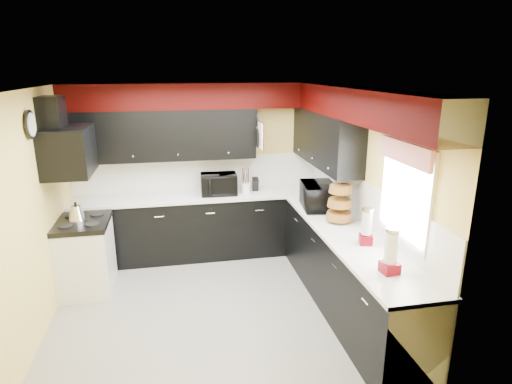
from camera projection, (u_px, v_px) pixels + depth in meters
ground at (214, 307)px, 5.02m from camera, size 3.60×3.60×0.00m
wall_back at (199, 169)px, 6.36m from camera, size 3.60×0.06×2.50m
wall_right at (364, 197)px, 5.00m from camera, size 0.06×3.60×2.50m
wall_left at (33, 217)px, 4.33m from camera, size 0.06×3.60×2.50m
ceiling at (207, 89)px, 4.31m from camera, size 3.60×3.60×0.06m
cab_back at (202, 226)px, 6.30m from camera, size 3.60×0.60×0.90m
cab_right at (346, 273)px, 4.89m from camera, size 0.60×3.00×0.90m
counter_back at (201, 196)px, 6.17m from camera, size 3.62×0.64×0.04m
counter_right at (348, 234)px, 4.76m from camera, size 0.64×3.02×0.04m
splash_back at (199, 173)px, 6.37m from camera, size 3.60×0.02×0.50m
splash_right at (363, 202)px, 5.02m from camera, size 0.02×3.60×0.50m
upper_back at (162, 135)px, 5.95m from camera, size 2.60×0.35×0.70m
upper_right at (325, 138)px, 5.66m from camera, size 0.35×1.80×0.70m
soffit_back at (197, 96)px, 5.89m from camera, size 3.60×0.36×0.35m
soffit_right at (363, 105)px, 4.50m from camera, size 0.36×3.24×0.35m
stove at (86, 258)px, 5.32m from camera, size 0.60×0.75×0.86m
cooktop at (82, 223)px, 5.19m from camera, size 0.62×0.77×0.06m
hood at (69, 151)px, 4.93m from camera, size 0.50×0.78×0.55m
hood_duct at (52, 114)px, 4.79m from camera, size 0.24×0.40×0.40m
window at (406, 194)px, 4.07m from camera, size 0.03×0.86×0.96m
valance at (405, 153)px, 3.94m from camera, size 0.04×0.88×0.20m
pan_top at (256, 119)px, 6.07m from camera, size 0.03×0.22×0.40m
pan_mid at (258, 138)px, 6.01m from camera, size 0.03×0.28×0.46m
pan_low at (254, 137)px, 6.27m from camera, size 0.03×0.24×0.42m
cut_board at (260, 136)px, 5.89m from camera, size 0.03×0.26×0.35m
baskets at (340, 203)px, 5.02m from camera, size 0.27×0.27×0.50m
clock at (30, 125)px, 4.32m from camera, size 0.03×0.30×0.30m
deco_plate at (383, 114)px, 4.39m from camera, size 0.03×0.24×0.24m
toaster_oven at (219, 184)px, 6.16m from camera, size 0.52×0.44×0.29m
microwave at (318, 196)px, 5.54m from camera, size 0.47×0.64×0.33m
utensil_crock at (246, 188)px, 6.24m from camera, size 0.16×0.16×0.14m
knife_block at (255, 184)px, 6.34m from camera, size 0.09×0.13×0.19m
kettle at (76, 213)px, 5.19m from camera, size 0.20×0.20×0.18m
dispenser_a at (366, 228)px, 4.40m from camera, size 0.16×0.16×0.35m
dispenser_b at (391, 252)px, 3.77m from camera, size 0.16×0.16×0.40m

